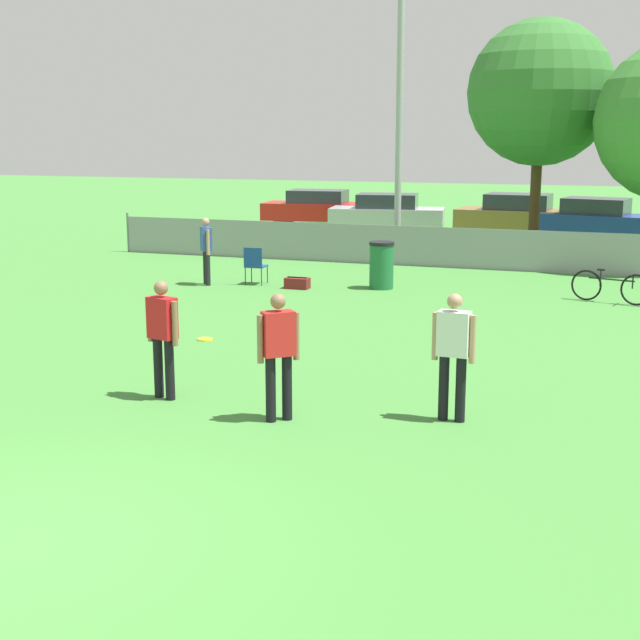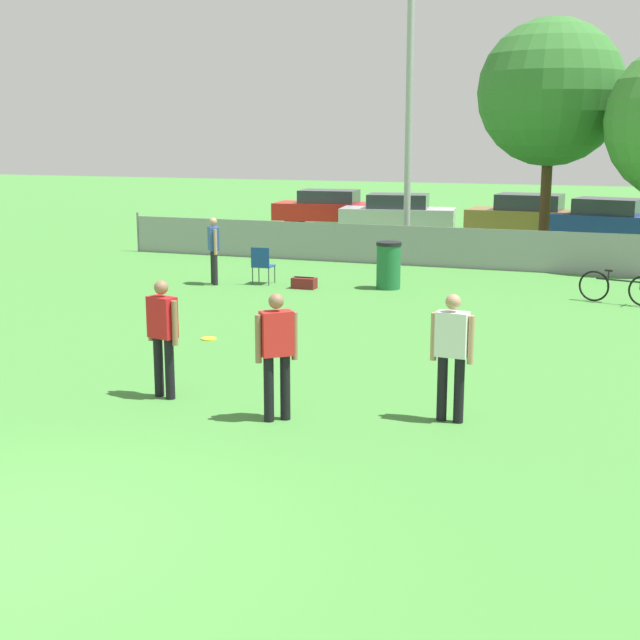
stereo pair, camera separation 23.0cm
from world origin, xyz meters
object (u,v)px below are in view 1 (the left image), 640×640
object	(u,v)px
parked_car_red	(318,208)
spectator_in_blue	(206,247)
player_defender_red	(163,331)
parked_car_silver	(387,214)
folding_chair_sideline	(255,263)
parked_car_blue	(595,220)
parked_car_tan	(518,216)
bicycle_sideline	(611,287)
tree_near_pole	(540,93)
player_receiver_white	(453,348)
trash_bin	(382,265)
player_thrower_red	(278,348)
light_pole	(400,60)
frisbee_disc	(205,339)
gear_bag_sideline	(297,283)

from	to	relation	value
parked_car_red	spectator_in_blue	bearing A→B (deg)	-87.03
player_defender_red	parked_car_silver	size ratio (longest dim) A/B	0.38
folding_chair_sideline	parked_car_blue	size ratio (longest dim) A/B	0.21
parked_car_tan	player_defender_red	bearing A→B (deg)	-92.30
folding_chair_sideline	bicycle_sideline	bearing A→B (deg)	179.70
parked_car_blue	tree_near_pole	bearing A→B (deg)	-100.26
parked_car_blue	parked_car_silver	bearing A→B (deg)	-169.45
player_receiver_white	folding_chair_sideline	distance (m)	11.00
trash_bin	parked_car_tan	size ratio (longest dim) A/B	0.25
player_receiver_white	spectator_in_blue	bearing A→B (deg)	135.86
parked_car_blue	player_thrower_red	bearing A→B (deg)	-86.83
light_pole	frisbee_disc	xyz separation A→B (m)	(-0.42, -11.95, -5.65)
player_thrower_red	gear_bag_sideline	distance (m)	9.96
player_receiver_white	parked_car_silver	xyz separation A→B (m)	(-6.61, 21.21, -0.25)
bicycle_sideline	frisbee_disc	bearing A→B (deg)	-122.83
trash_bin	parked_car_silver	size ratio (longest dim) A/B	0.25
parked_car_blue	light_pole	bearing A→B (deg)	-120.40
bicycle_sideline	tree_near_pole	bearing A→B (deg)	122.63
player_defender_red	trash_bin	world-z (taller)	player_defender_red
folding_chair_sideline	parked_car_silver	bearing A→B (deg)	-92.54
player_defender_red	parked_car_red	xyz separation A→B (m)	(-6.05, 23.39, -0.27)
frisbee_disc	trash_bin	size ratio (longest dim) A/B	0.25
spectator_in_blue	frisbee_disc	size ratio (longest dim) A/B	5.83
player_receiver_white	trash_bin	size ratio (longest dim) A/B	1.48
trash_bin	bicycle_sideline	bearing A→B (deg)	-1.37
parked_car_tan	light_pole	bearing A→B (deg)	-108.93
spectator_in_blue	folding_chair_sideline	world-z (taller)	spectator_in_blue
player_receiver_white	player_defender_red	world-z (taller)	same
tree_near_pole	bicycle_sideline	world-z (taller)	tree_near_pole
parked_car_tan	player_receiver_white	bearing A→B (deg)	-82.02
tree_near_pole	gear_bag_sideline	world-z (taller)	tree_near_pole
player_defender_red	trash_bin	bearing A→B (deg)	104.05
player_thrower_red	gear_bag_sideline	size ratio (longest dim) A/B	2.91
player_defender_red	frisbee_disc	bearing A→B (deg)	124.36
tree_near_pole	parked_car_tan	xyz separation A→B (m)	(-1.08, 4.76, -4.06)
player_thrower_red	bicycle_sideline	bearing A→B (deg)	27.95
player_thrower_red	bicycle_sideline	distance (m)	10.60
spectator_in_blue	gear_bag_sideline	bearing A→B (deg)	-122.47
tree_near_pole	parked_car_tan	bearing A→B (deg)	102.74
light_pole	parked_car_red	distance (m)	10.88
gear_bag_sideline	player_defender_red	bearing A→B (deg)	-80.83
parked_car_red	parked_car_blue	distance (m)	10.93
player_receiver_white	parked_car_blue	distance (m)	21.22
light_pole	spectator_in_blue	bearing A→B (deg)	-114.73
gear_bag_sideline	parked_car_red	xyz separation A→B (m)	(-4.60, 14.41, 0.55)
bicycle_sideline	gear_bag_sideline	xyz separation A→B (m)	(-7.06, -0.55, -0.22)
spectator_in_blue	parked_car_red	distance (m)	14.82
player_receiver_white	frisbee_disc	bearing A→B (deg)	152.27
light_pole	parked_car_blue	distance (m)	9.62
parked_car_silver	parked_car_tan	world-z (taller)	parked_car_tan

